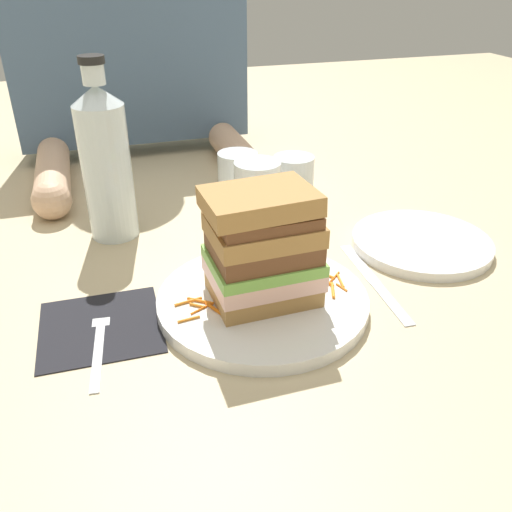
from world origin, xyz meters
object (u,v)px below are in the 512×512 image
(main_plate, at_px, (263,302))
(knife, at_px, (376,283))
(sandwich, at_px, (263,248))
(fork, at_px, (99,336))
(empty_tumbler_0, at_px, (238,173))
(side_plate, at_px, (421,243))
(empty_tumbler_1, at_px, (293,176))
(napkin_dark, at_px, (101,326))
(juice_glass, at_px, (257,194))
(water_bottle, at_px, (106,162))
(diner_across, at_px, (127,32))

(main_plate, height_order, knife, main_plate)
(main_plate, xyz_separation_m, sandwich, (-0.00, 0.00, 0.07))
(main_plate, height_order, fork, main_plate)
(empty_tumbler_0, xyz_separation_m, side_plate, (0.20, -0.28, -0.03))
(fork, relative_size, empty_tumbler_1, 2.35)
(main_plate, xyz_separation_m, napkin_dark, (-0.19, 0.02, -0.01))
(juice_glass, xyz_separation_m, empty_tumbler_1, (0.09, 0.08, -0.01))
(juice_glass, xyz_separation_m, side_plate, (0.20, -0.16, -0.04))
(main_plate, height_order, side_plate, main_plate)
(sandwich, distance_m, empty_tumbler_0, 0.37)
(napkin_dark, xyz_separation_m, fork, (-0.00, -0.02, 0.00))
(fork, distance_m, empty_tumbler_0, 0.45)
(sandwich, relative_size, napkin_dark, 1.02)
(main_plate, distance_m, napkin_dark, 0.19)
(juice_glass, distance_m, water_bottle, 0.23)
(knife, height_order, side_plate, side_plate)
(juice_glass, bearing_deg, main_plate, -105.94)
(fork, bearing_deg, empty_tumbler_0, 53.81)
(diner_across, bearing_deg, main_plate, -83.61)
(fork, relative_size, diner_across, 0.32)
(knife, relative_size, juice_glass, 2.07)
(napkin_dark, distance_m, empty_tumbler_0, 0.43)
(fork, bearing_deg, water_bottle, 81.24)
(knife, xyz_separation_m, water_bottle, (-0.31, 0.25, 0.11))
(napkin_dark, bearing_deg, side_plate, 7.18)
(napkin_dark, relative_size, empty_tumbler_1, 1.93)
(sandwich, relative_size, empty_tumbler_1, 1.96)
(fork, distance_m, diner_across, 0.69)
(empty_tumbler_0, bearing_deg, napkin_dark, -127.67)
(fork, xyz_separation_m, empty_tumbler_1, (0.35, 0.32, 0.03))
(fork, bearing_deg, side_plate, 9.83)
(juice_glass, distance_m, empty_tumbler_0, 0.12)
(water_bottle, height_order, empty_tumbler_0, water_bottle)
(knife, bearing_deg, juice_glass, 110.90)
(knife, relative_size, empty_tumbler_1, 2.83)
(main_plate, bearing_deg, juice_glass, 74.06)
(main_plate, bearing_deg, empty_tumbler_1, 63.28)
(empty_tumbler_0, relative_size, empty_tumbler_1, 1.02)
(main_plate, relative_size, empty_tumbler_1, 3.60)
(juice_glass, relative_size, water_bottle, 0.37)
(empty_tumbler_0, bearing_deg, empty_tumbler_1, -25.16)
(juice_glass, height_order, diner_across, diner_across)
(empty_tumbler_0, height_order, side_plate, empty_tumbler_0)
(empty_tumbler_0, bearing_deg, water_bottle, -155.29)
(knife, distance_m, empty_tumbler_0, 0.36)
(sandwich, distance_m, side_plate, 0.29)
(empty_tumbler_1, bearing_deg, diner_across, 125.86)
(sandwich, bearing_deg, empty_tumbler_0, 78.81)
(water_bottle, height_order, side_plate, water_bottle)
(juice_glass, bearing_deg, diner_across, 109.30)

